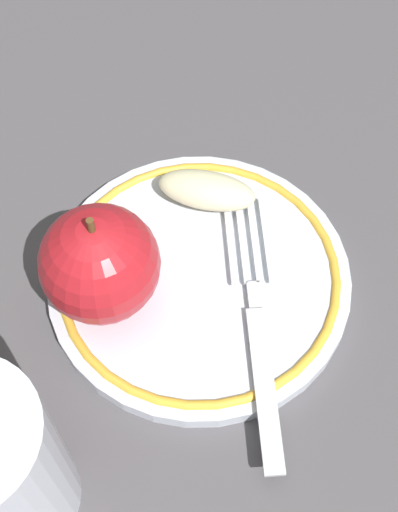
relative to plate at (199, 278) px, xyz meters
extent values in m
plane|color=#4E4B4E|center=(0.00, -0.01, -0.01)|extent=(2.00, 2.00, 0.00)
cylinder|color=silver|center=(0.00, 0.00, 0.00)|extent=(0.20, 0.20, 0.01)
torus|color=gold|center=(0.00, 0.00, 0.00)|extent=(0.18, 0.18, 0.01)
sphere|color=red|center=(0.04, -0.04, 0.04)|extent=(0.07, 0.07, 0.07)
cylinder|color=brown|center=(0.04, -0.04, 0.08)|extent=(0.00, 0.00, 0.01)
ellipsoid|color=beige|center=(-0.05, -0.02, 0.02)|extent=(0.04, 0.07, 0.02)
cube|color=silver|center=(0.05, 0.07, 0.01)|extent=(0.09, 0.06, 0.00)
cube|color=silver|center=(0.00, 0.04, 0.01)|extent=(0.02, 0.02, 0.00)
cube|color=silver|center=(-0.04, 0.03, 0.01)|extent=(0.06, 0.04, 0.00)
cube|color=silver|center=(-0.04, 0.02, 0.01)|extent=(0.06, 0.04, 0.00)
cube|color=silver|center=(-0.03, 0.01, 0.01)|extent=(0.06, 0.04, 0.00)
cube|color=silver|center=(-0.03, 0.01, 0.01)|extent=(0.06, 0.04, 0.00)
camera|label=1|loc=(0.21, 0.11, 0.40)|focal=50.00mm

